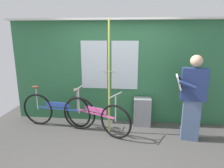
# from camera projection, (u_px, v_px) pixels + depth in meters

# --- Properties ---
(ground_plane) EXTENTS (5.97, 4.10, 0.04)m
(ground_plane) POSITION_uv_depth(u_px,v_px,m) (113.00, 148.00, 3.76)
(ground_plane) COLOR #474442
(train_door_wall) EXTENTS (4.97, 0.28, 2.38)m
(train_door_wall) POSITION_uv_depth(u_px,v_px,m) (118.00, 70.00, 4.66)
(train_door_wall) COLOR #2D6B42
(train_door_wall) RESTS_ON ground_plane
(bicycle_near_door) EXTENTS (1.55, 0.81, 0.92)m
(bicycle_near_door) POSITION_uv_depth(u_px,v_px,m) (95.00, 115.00, 4.27)
(bicycle_near_door) COLOR black
(bicycle_near_door) RESTS_ON ground_plane
(bicycle_leaning_behind) EXTENTS (1.75, 0.44, 0.95)m
(bicycle_leaning_behind) POSITION_uv_depth(u_px,v_px,m) (58.00, 110.00, 4.52)
(bicycle_leaning_behind) COLOR black
(bicycle_leaning_behind) RESTS_ON ground_plane
(passenger_reading_newspaper) EXTENTS (0.60, 0.53, 1.68)m
(passenger_reading_newspaper) POSITION_uv_depth(u_px,v_px,m) (192.00, 97.00, 3.86)
(passenger_reading_newspaper) COLOR slate
(passenger_reading_newspaper) RESTS_ON ground_plane
(trash_bin_by_wall) EXTENTS (0.39, 0.28, 0.65)m
(trash_bin_by_wall) POSITION_uv_depth(u_px,v_px,m) (142.00, 112.00, 4.62)
(trash_bin_by_wall) COLOR gray
(trash_bin_by_wall) RESTS_ON ground_plane
(handrail_pole) EXTENTS (0.04, 0.04, 2.34)m
(handrail_pole) POSITION_uv_depth(u_px,v_px,m) (109.00, 79.00, 4.08)
(handrail_pole) COLOR #C6C14C
(handrail_pole) RESTS_ON ground_plane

